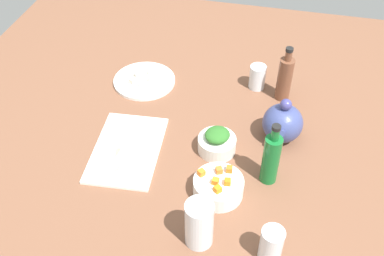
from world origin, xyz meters
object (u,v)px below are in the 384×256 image
(bowl_carrots, at_px, (218,187))
(bottle_0, at_px, (271,158))
(drinking_glass_0, at_px, (271,245))
(drinking_glass_1, at_px, (257,77))
(cutting_board, at_px, (127,149))
(bottle_1, at_px, (285,78))
(plate_tofu, at_px, (144,81))
(teapot, at_px, (283,123))
(bowl_greens, at_px, (217,144))
(drinking_glass_2, at_px, (199,224))

(bowl_carrots, relative_size, bottle_0, 0.67)
(drinking_glass_0, distance_m, drinking_glass_1, 0.71)
(cutting_board, height_order, bottle_1, bottle_1)
(bottle_1, relative_size, drinking_glass_1, 2.29)
(bowl_carrots, distance_m, drinking_glass_1, 0.53)
(bottle_0, bearing_deg, plate_tofu, -126.52)
(bowl_carrots, height_order, teapot, teapot)
(plate_tofu, distance_m, bowl_greens, 0.44)
(plate_tofu, bearing_deg, bottle_0, 53.48)
(cutting_board, bearing_deg, bowl_greens, 103.52)
(bottle_0, xyz_separation_m, drinking_glass_0, (0.26, 0.03, -0.04))
(bottle_0, distance_m, bottle_1, 0.40)
(bottle_1, distance_m, drinking_glass_2, 0.67)
(cutting_board, relative_size, bowl_greens, 2.61)
(bottle_1, bearing_deg, drinking_glass_0, 2.07)
(bowl_carrots, relative_size, drinking_glass_1, 1.58)
(drinking_glass_0, bearing_deg, plate_tofu, -139.85)
(teapot, height_order, drinking_glass_1, teapot)
(drinking_glass_2, bearing_deg, drinking_glass_1, 174.58)
(cutting_board, bearing_deg, bottle_0, 87.87)
(bottle_0, relative_size, drinking_glass_1, 2.35)
(drinking_glass_0, bearing_deg, bottle_0, -173.20)
(bottle_0, bearing_deg, bottle_1, 178.95)
(cutting_board, xyz_separation_m, teapot, (-0.17, 0.47, 0.06))
(teapot, bearing_deg, drinking_glass_1, -156.25)
(cutting_board, xyz_separation_m, bowl_greens, (-0.07, 0.28, 0.02))
(bowl_greens, bearing_deg, drinking_glass_0, 30.48)
(plate_tofu, height_order, bowl_greens, bowl_greens)
(bottle_0, bearing_deg, drinking_glass_0, 6.80)
(plate_tofu, height_order, bowl_carrots, bowl_carrots)
(bowl_greens, bearing_deg, bottle_0, 64.10)
(bottle_1, bearing_deg, bowl_greens, -29.56)
(drinking_glass_0, relative_size, drinking_glass_1, 1.16)
(drinking_glass_2, bearing_deg, bowl_carrots, 173.01)
(bottle_1, relative_size, drinking_glass_2, 1.45)
(bottle_0, distance_m, drinking_glass_1, 0.45)
(drinking_glass_0, bearing_deg, bottle_1, -177.93)
(bowl_carrots, xyz_separation_m, bottle_0, (-0.09, 0.14, 0.06))
(bottle_1, bearing_deg, cutting_board, -50.05)
(drinking_glass_1, bearing_deg, drinking_glass_0, 9.77)
(teapot, relative_size, drinking_glass_2, 1.09)
(plate_tofu, bearing_deg, drinking_glass_1, 98.97)
(plate_tofu, xyz_separation_m, drinking_glass_0, (0.64, 0.54, 0.05))
(plate_tofu, relative_size, bowl_carrots, 1.59)
(bowl_carrots, height_order, bottle_1, bottle_1)
(cutting_board, distance_m, drinking_glass_1, 0.56)
(cutting_board, bearing_deg, bottle_1, 129.95)
(teapot, xyz_separation_m, drinking_glass_1, (-0.25, -0.11, -0.02))
(bottle_1, bearing_deg, drinking_glass_1, -112.47)
(cutting_board, distance_m, teapot, 0.50)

